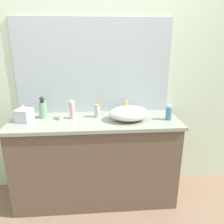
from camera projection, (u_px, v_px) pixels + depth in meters
bathroom_wall_rear at (100, 68)px, 2.19m from camera, size 6.00×0.06×2.60m
vanity_counter at (96, 160)px, 2.16m from camera, size 1.58×0.52×0.86m
wall_mirror_panel at (94, 67)px, 2.14m from camera, size 1.52×0.01×0.92m
sink_basin at (129, 113)px, 2.01m from camera, size 0.37×0.29×0.13m
faucet at (127, 107)px, 2.16m from camera, size 0.03×0.14×0.14m
soap_dispenser at (43, 109)px, 2.07m from camera, size 0.08×0.08×0.21m
lotion_bottle at (97, 111)px, 2.10m from camera, size 0.05×0.05×0.12m
perfume_bottle at (169, 113)px, 2.02m from camera, size 0.06×0.06×0.14m
spray_can at (72, 110)px, 2.05m from camera, size 0.05×0.05×0.17m
tissue_box at (24, 114)px, 1.98m from camera, size 0.16×0.16×0.15m
candle_jar at (60, 117)px, 2.04m from camera, size 0.05×0.05×0.04m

